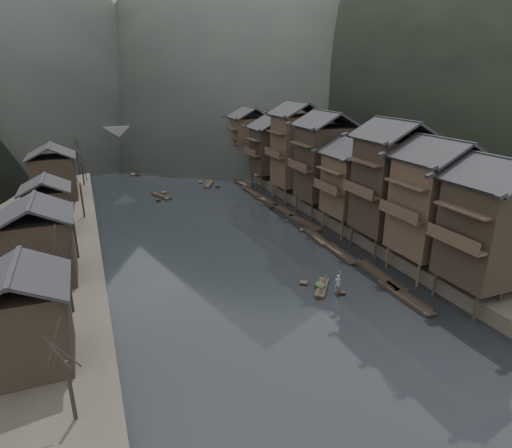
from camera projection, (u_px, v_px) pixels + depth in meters
water at (275, 297)px, 41.19m from camera, size 300.00×300.00×0.00m
right_bank at (350, 173)px, 88.15m from camera, size 40.00×200.00×1.80m
stilt_houses at (332, 157)px, 60.81m from camera, size 9.00×67.60×16.32m
left_houses at (44, 207)px, 49.75m from camera, size 8.10×53.20×8.73m
bare_trees at (76, 192)px, 54.00m from camera, size 3.64×72.50×7.28m
moored_sampans at (297, 222)px, 61.41m from camera, size 3.00×54.95×0.47m
midriver_boats at (156, 177)px, 87.49m from camera, size 14.82×38.23×0.45m
stone_bridge at (152, 140)px, 102.53m from camera, size 40.00×6.00×9.00m
hero_sampan at (322, 287)px, 42.56m from camera, size 3.41×4.09×0.43m
cargo_heap at (320, 282)px, 42.48m from camera, size 1.01×1.32×0.60m
boatman at (338, 281)px, 41.42m from camera, size 0.78×0.70×1.79m
bamboo_pole at (342, 256)px, 40.64m from camera, size 1.64×2.25×3.33m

